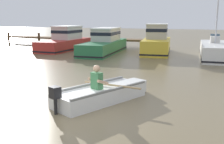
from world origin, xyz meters
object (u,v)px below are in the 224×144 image
at_px(moored_boat_yellow, 157,42).
at_px(moored_boat_white, 215,51).
at_px(rowboat_with_person, 102,93).
at_px(moored_boat_green, 105,44).
at_px(moored_boat_red, 65,41).

height_order(moored_boat_yellow, moored_boat_white, moored_boat_white).
distance_m(rowboat_with_person, moored_boat_green, 12.14).
xyz_separation_m(moored_boat_yellow, moored_boat_white, (4.08, -0.94, -0.35)).
height_order(moored_boat_green, moored_boat_white, moored_boat_white).
bearing_deg(moored_boat_green, moored_boat_red, 170.76).
bearing_deg(moored_boat_red, moored_boat_green, -9.24).
xyz_separation_m(rowboat_with_person, moored_boat_yellow, (-0.79, 12.31, 0.57)).
bearing_deg(moored_boat_yellow, moored_boat_red, -176.59).
distance_m(rowboat_with_person, moored_boat_white, 11.84).
height_order(rowboat_with_person, moored_boat_yellow, moored_boat_yellow).
relative_size(rowboat_with_person, moored_boat_green, 0.51).
relative_size(moored_boat_yellow, moored_boat_white, 0.80).
bearing_deg(moored_boat_red, moored_boat_yellow, 3.41).
height_order(moored_boat_red, moored_boat_yellow, moored_boat_yellow).
relative_size(moored_boat_red, moored_boat_yellow, 1.15).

